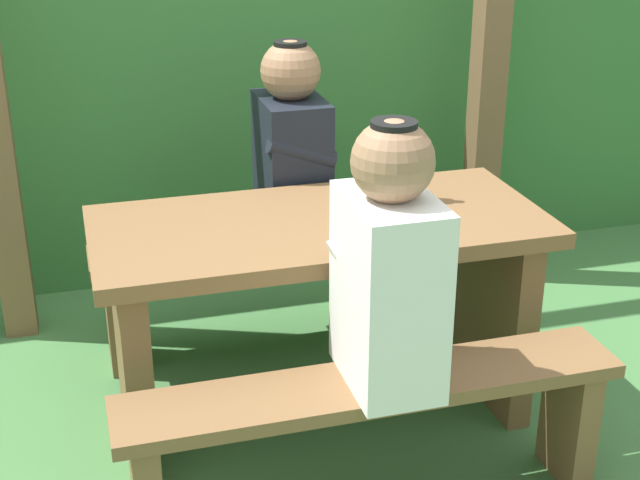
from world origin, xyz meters
TOP-DOWN VIEW (x-y plane):
  - ground_plane at (0.00, 0.00)m, footprint 12.00×12.00m
  - hedge_backdrop at (0.00, 1.65)m, footprint 6.40×0.92m
  - pergola_post_right at (0.97, 0.88)m, footprint 0.12×0.12m
  - picnic_table at (0.00, 0.00)m, footprint 1.40×0.64m
  - bench_near at (0.00, -0.52)m, footprint 1.40×0.24m
  - bench_far at (0.00, 0.52)m, footprint 1.40×0.24m
  - person_white_shirt at (0.04, -0.52)m, footprint 0.25×0.35m
  - person_black_coat at (0.04, 0.52)m, footprint 0.25×0.35m
  - drinking_glass at (0.25, 0.11)m, footprint 0.07×0.07m
  - bottle_left at (0.34, 0.07)m, footprint 0.06×0.06m
  - cell_phone at (0.15, -0.10)m, footprint 0.13×0.16m

SIDE VIEW (x-z plane):
  - ground_plane at x=0.00m, z-range 0.00..0.00m
  - bench_near at x=0.00m, z-range 0.10..0.53m
  - bench_far at x=0.00m, z-range 0.10..0.53m
  - picnic_table at x=0.00m, z-range 0.13..0.83m
  - cell_phone at x=0.15m, z-range 0.70..0.71m
  - drinking_glass at x=0.25m, z-range 0.70..0.79m
  - person_white_shirt at x=0.04m, z-range 0.41..1.13m
  - person_black_coat at x=0.04m, z-range 0.41..1.13m
  - bottle_left at x=0.34m, z-range 0.68..0.91m
  - hedge_backdrop at x=0.00m, z-range 0.00..1.70m
  - pergola_post_right at x=0.97m, z-range 0.00..2.04m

